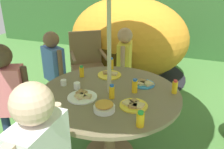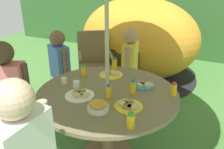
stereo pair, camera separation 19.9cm
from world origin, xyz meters
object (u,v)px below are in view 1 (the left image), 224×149
object	(u,v)px
dome_tent	(128,38)
plate_far_right	(134,105)
snack_bowl	(104,107)
juice_bottle_mid_right	(140,119)
garden_table	(109,105)
cup_near	(77,86)
child_in_yellow_shirt	(124,59)
juice_bottle_near_right	(135,86)
plate_front_edge	(82,96)
juice_bottle_back_edge	(111,63)
plate_near_left	(144,84)
juice_bottle_center_back	(175,87)
wooden_chair	(88,62)
child_in_blue_shirt	(54,64)
juice_bottle_far_left	(112,92)
juice_bottle_mid_left	(82,72)
cup_far	(64,82)
child_in_pink_shirt	(7,91)
plate_center_front	(110,75)

from	to	relation	value
dome_tent	plate_far_right	world-z (taller)	dome_tent
snack_bowl	juice_bottle_mid_right	bearing A→B (deg)	-17.40
garden_table	cup_near	world-z (taller)	cup_near
child_in_yellow_shirt	juice_bottle_near_right	size ratio (longest dim) A/B	8.41
plate_front_edge	juice_bottle_back_edge	bearing A→B (deg)	90.25
child_in_yellow_shirt	plate_near_left	size ratio (longest dim) A/B	5.15
juice_bottle_center_back	wooden_chair	bearing A→B (deg)	146.67
snack_bowl	child_in_blue_shirt	bearing A→B (deg)	141.48
juice_bottle_far_left	juice_bottle_near_right	bearing A→B (deg)	48.24
plate_far_right	juice_bottle_mid_left	xyz separation A→B (m)	(-0.67, 0.39, 0.05)
juice_bottle_center_back	cup_near	world-z (taller)	juice_bottle_center_back
juice_bottle_back_edge	plate_near_left	bearing A→B (deg)	-32.69
plate_far_right	plate_near_left	bearing A→B (deg)	92.03
plate_near_left	juice_bottle_mid_left	size ratio (longest dim) A/B	1.74
plate_front_edge	wooden_chair	bearing A→B (deg)	114.17
juice_bottle_back_edge	cup_far	xyz separation A→B (m)	(-0.28, -0.57, -0.03)
child_in_pink_shirt	juice_bottle_back_edge	xyz separation A→B (m)	(0.65, 0.92, 0.02)
juice_bottle_far_left	juice_bottle_back_edge	bearing A→B (deg)	111.05
child_in_blue_shirt	juice_bottle_back_edge	world-z (taller)	child_in_blue_shirt
juice_bottle_center_back	garden_table	bearing A→B (deg)	-161.40
plate_far_right	cup_far	xyz separation A→B (m)	(-0.74, 0.14, 0.02)
wooden_chair	juice_bottle_mid_right	distance (m)	1.84
juice_bottle_back_edge	child_in_pink_shirt	bearing A→B (deg)	-125.17
plate_front_edge	juice_bottle_back_edge	xyz separation A→B (m)	(-0.00, 0.73, 0.05)
juice_bottle_far_left	child_in_blue_shirt	bearing A→B (deg)	149.60
plate_center_front	juice_bottle_back_edge	bearing A→B (deg)	106.05
snack_bowl	plate_near_left	xyz separation A→B (m)	(0.18, 0.57, -0.02)
snack_bowl	plate_center_front	size ratio (longest dim) A/B	0.68
juice_bottle_center_back	juice_bottle_back_edge	distance (m)	0.83
juice_bottle_center_back	juice_bottle_back_edge	world-z (taller)	juice_bottle_back_edge
juice_bottle_far_left	cup_near	bearing A→B (deg)	171.46
dome_tent	cup_near	world-z (taller)	dome_tent
wooden_chair	plate_center_front	xyz separation A→B (m)	(0.60, -0.68, 0.17)
cup_near	child_in_pink_shirt	bearing A→B (deg)	-148.07
juice_bottle_near_right	juice_bottle_mid_left	world-z (taller)	juice_bottle_near_right
garden_table	plate_far_right	world-z (taller)	plate_far_right
child_in_blue_shirt	cup_near	bearing A→B (deg)	-13.19
wooden_chair	child_in_yellow_shirt	size ratio (longest dim) A/B	0.88
juice_bottle_center_back	plate_far_right	bearing A→B (deg)	-128.97
juice_bottle_near_right	juice_bottle_far_left	world-z (taller)	juice_bottle_near_right
garden_table	juice_bottle_far_left	bearing A→B (deg)	-58.17
plate_far_right	juice_bottle_mid_left	distance (m)	0.78
garden_table	plate_center_front	distance (m)	0.41
child_in_yellow_shirt	child_in_blue_shirt	world-z (taller)	child_in_yellow_shirt
child_in_blue_shirt	snack_bowl	distance (m)	1.25
dome_tent	child_in_yellow_shirt	size ratio (longest dim) A/B	1.90
wooden_chair	plate_center_front	world-z (taller)	wooden_chair
wooden_chair	plate_near_left	bearing A→B (deg)	-73.20
child_in_pink_shirt	cup_near	world-z (taller)	child_in_pink_shirt
plate_near_left	juice_bottle_far_left	xyz separation A→B (m)	(-0.20, -0.36, 0.05)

